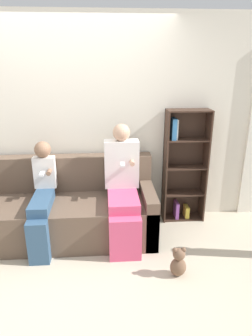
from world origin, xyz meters
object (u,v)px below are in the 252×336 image
(couch, at_px, (62,211))
(adult_seated, at_px, (123,185))
(child_seated, at_px, (42,197))
(teddy_bear, at_px, (178,263))
(bookshelf, at_px, (183,166))

(couch, bearing_deg, adult_seated, -9.68)
(child_seated, distance_m, teddy_bear, 1.61)
(adult_seated, height_order, bookshelf, bookshelf)
(couch, bearing_deg, child_seated, -136.36)
(child_seated, height_order, teddy_bear, child_seated)
(couch, distance_m, bookshelf, 1.62)
(couch, height_order, teddy_bear, couch)
(couch, distance_m, child_seated, 0.37)
(couch, relative_size, bookshelf, 1.51)
(couch, distance_m, adult_seated, 0.83)
(teddy_bear, bearing_deg, child_seated, 154.36)
(adult_seated, relative_size, bookshelf, 0.92)
(teddy_bear, bearing_deg, adult_seated, 124.92)
(bookshelf, bearing_deg, child_seated, -163.80)
(couch, xyz_separation_m, child_seated, (-0.17, -0.17, 0.28))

